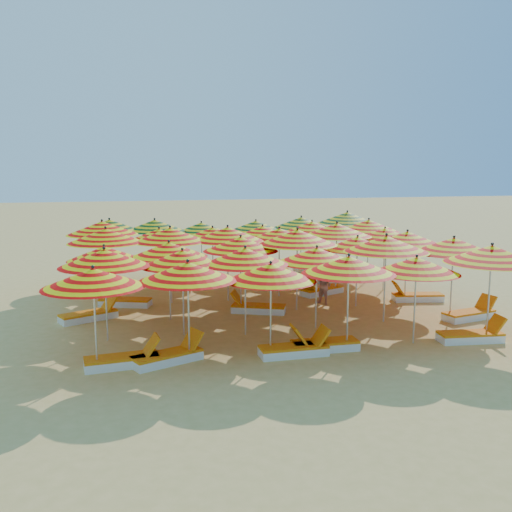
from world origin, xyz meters
name	(u,v)px	position (x,y,z in m)	size (l,w,h in m)	color
ground	(259,305)	(0.00, 0.00, 0.00)	(120.00, 120.00, 0.00)	#DDB162
umbrella_0	(93,278)	(-5.15, -5.19, 2.17)	(2.74, 2.74, 2.46)	silver
umbrella_1	(188,271)	(-2.99, -4.98, 2.19)	(2.60, 2.60, 2.48)	silver
umbrella_2	(271,272)	(-0.99, -5.11, 2.10)	(2.51, 2.51, 2.39)	silver
umbrella_3	(349,265)	(1.01, -5.17, 2.21)	(3.09, 3.09, 2.51)	silver
umbrella_4	(417,265)	(2.96, -5.05, 2.10)	(2.87, 2.87, 2.39)	silver
umbrella_5	(492,254)	(5.05, -5.22, 2.34)	(3.09, 3.09, 2.66)	silver
umbrella_6	(104,258)	(-4.95, -2.90, 2.25)	(2.63, 2.63, 2.56)	silver
umbrella_7	(182,258)	(-2.88, -2.86, 2.16)	(2.35, 2.35, 2.46)	silver
umbrella_8	(245,256)	(-1.21, -3.26, 2.22)	(3.15, 3.15, 2.52)	silver
umbrella_9	(317,255)	(0.90, -3.12, 2.15)	(2.94, 2.94, 2.44)	silver
umbrella_10	(386,244)	(3.14, -2.93, 2.37)	(3.21, 3.21, 2.70)	silver
umbrella_11	(454,245)	(5.25, -3.14, 2.29)	(2.77, 2.77, 2.60)	silver
umbrella_12	(104,253)	(-5.00, -0.83, 2.07)	(2.93, 2.93, 2.35)	silver
umbrella_13	(169,250)	(-3.10, -1.21, 2.17)	(2.88, 2.88, 2.47)	silver
umbrella_14	(241,244)	(-0.83, -0.85, 2.22)	(2.53, 2.53, 2.53)	silver
umbrella_15	(297,237)	(1.01, -0.97, 2.40)	(3.40, 3.40, 2.73)	silver
umbrella_16	(357,243)	(3.10, -0.94, 2.13)	(2.95, 2.95, 2.42)	silver
umbrella_17	(407,238)	(4.96, -0.83, 2.24)	(2.57, 2.57, 2.54)	silver
umbrella_18	(106,236)	(-4.98, 1.14, 2.37)	(3.16, 3.16, 2.69)	silver
umbrella_19	(170,235)	(-2.87, 0.97, 2.36)	(3.01, 3.01, 2.68)	silver
umbrella_20	(228,234)	(-0.92, 0.85, 2.35)	(2.84, 2.84, 2.67)	silver
umbrella_21	(279,235)	(1.00, 1.10, 2.24)	(2.70, 2.70, 2.55)	silver
umbrella_22	(337,230)	(3.16, 1.06, 2.36)	(3.34, 3.34, 2.68)	silver
umbrella_23	(385,234)	(5.13, 1.17, 2.14)	(2.85, 2.85, 2.43)	silver
umbrella_24	(102,228)	(-5.14, 3.25, 2.41)	(3.33, 3.33, 2.74)	silver
umbrella_25	(159,234)	(-3.08, 3.20, 2.12)	(2.65, 2.65, 2.40)	silver
umbrella_26	(213,233)	(-1.08, 3.09, 2.13)	(2.97, 2.97, 2.42)	silver
umbrella_27	(263,231)	(0.91, 3.15, 2.13)	(2.73, 2.73, 2.42)	silver
umbrella_28	(312,227)	(2.93, 3.14, 2.24)	(3.07, 3.07, 2.55)	silver
umbrella_29	(369,225)	(5.24, 2.85, 2.29)	(3.13, 3.13, 2.60)	silver
umbrella_30	(109,225)	(-4.90, 5.07, 2.31)	(2.72, 2.72, 2.62)	silver
umbrella_31	(155,225)	(-3.13, 4.98, 2.28)	(3.10, 3.10, 2.59)	silver
umbrella_32	(201,228)	(-1.20, 5.19, 2.11)	(2.96, 2.96, 2.40)	silver
umbrella_33	(256,226)	(1.14, 5.24, 2.13)	(2.42, 2.42, 2.42)	silver
umbrella_34	(301,222)	(3.18, 5.27, 2.23)	(3.00, 3.00, 2.54)	silver
umbrella_35	(347,218)	(5.28, 5.16, 2.40)	(3.40, 3.40, 2.73)	silver
lounger_0	(124,360)	(-4.55, -5.08, 0.15)	(1.78, 0.75, 0.69)	white
lounger_1	(169,357)	(-3.50, -5.06, 0.15)	(1.82, 1.21, 0.69)	white
lounger_2	(295,349)	(-0.39, -5.27, 0.15)	(1.74, 0.60, 0.69)	white
lounger_3	(323,345)	(0.41, -5.06, 0.15)	(1.74, 0.62, 0.69)	white
lounger_4	(472,336)	(4.55, -5.30, 0.15)	(1.78, 0.76, 0.69)	white
lounger_5	(470,314)	(5.85, -3.28, 0.15)	(1.82, 0.94, 0.69)	white
lounger_6	(90,315)	(-5.50, -0.65, 0.15)	(1.82, 1.26, 0.69)	white
lounger_7	(257,308)	(-0.32, -0.97, 0.15)	(1.82, 1.21, 0.69)	white
lounger_8	(416,296)	(5.46, -0.72, 0.15)	(1.81, 0.90, 0.69)	white
lounger_9	(124,301)	(-4.47, 0.93, 0.15)	(1.83, 1.14, 0.69)	white
lounger_10	(321,290)	(2.57, 1.01, 0.15)	(1.82, 1.24, 0.69)	white
lounger_11	(91,289)	(-5.64, 3.26, 0.15)	(1.77, 0.70, 0.69)	white
lounger_12	(326,279)	(3.53, 3.03, 0.15)	(1.77, 0.72, 0.69)	white
lounger_13	(267,271)	(1.65, 5.30, 0.15)	(1.75, 0.64, 0.69)	white
lounger_14	(313,268)	(3.78, 5.40, 0.15)	(1.81, 0.90, 0.69)	white
beachgoer_b	(323,286)	(2.10, -0.45, 0.64)	(0.62, 0.49, 1.28)	tan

